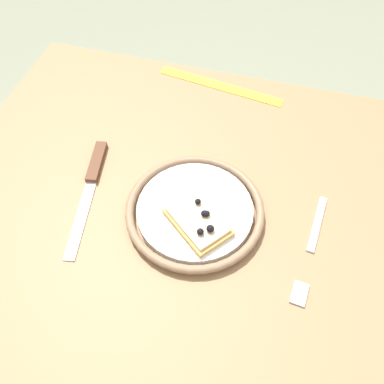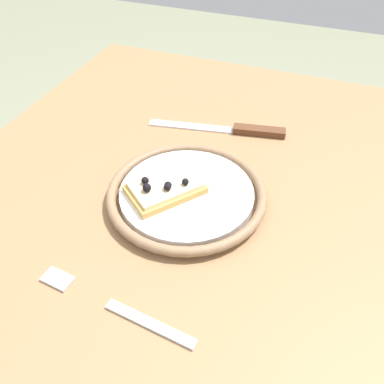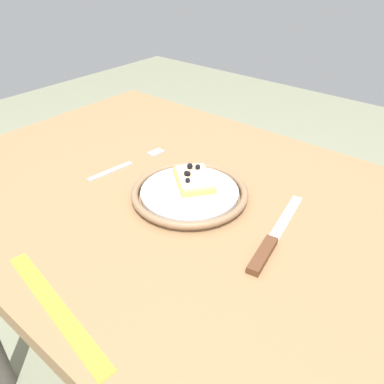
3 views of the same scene
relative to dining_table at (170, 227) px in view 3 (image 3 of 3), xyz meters
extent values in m
cube|color=#936D47|center=(0.00, 0.00, 0.08)|extent=(1.02, 0.75, 0.04)
cylinder|color=#4C4742|center=(-0.45, 0.31, -0.31)|extent=(0.05, 0.05, 0.74)
cylinder|color=white|center=(0.06, 0.00, 0.11)|extent=(0.19, 0.19, 0.02)
torus|color=#8C6B4C|center=(0.06, 0.00, 0.11)|extent=(0.23, 0.23, 0.01)
cube|color=tan|center=(0.04, 0.03, 0.12)|extent=(0.12, 0.12, 0.01)
cube|color=beige|center=(0.04, 0.03, 0.13)|extent=(0.11, 0.10, 0.01)
sphere|color=black|center=(0.04, 0.02, 0.14)|extent=(0.01, 0.01, 0.01)
sphere|color=black|center=(0.05, 0.00, 0.14)|extent=(0.01, 0.01, 0.01)
sphere|color=black|center=(0.03, 0.05, 0.14)|extent=(0.01, 0.01, 0.01)
sphere|color=black|center=(0.03, 0.02, 0.14)|extent=(0.01, 0.01, 0.01)
sphere|color=black|center=(0.02, 0.04, 0.14)|extent=(0.01, 0.01, 0.01)
cube|color=silver|center=(0.23, 0.06, 0.10)|extent=(0.05, 0.15, 0.00)
cube|color=#59331E|center=(0.26, -0.06, 0.11)|extent=(0.04, 0.09, 0.01)
cube|color=#BEBEBE|center=(-0.14, -0.03, 0.10)|extent=(0.02, 0.11, 0.00)
cube|color=#BEBEBE|center=(-0.13, 0.09, 0.10)|extent=(0.03, 0.04, 0.00)
cube|color=yellow|center=(0.09, -0.33, 0.10)|extent=(0.27, 0.06, 0.00)
camera|label=1|loc=(-0.04, 0.35, 0.67)|focal=37.97mm
camera|label=2|loc=(-0.34, -0.16, 0.50)|focal=37.91mm
camera|label=3|loc=(0.47, -0.48, 0.53)|focal=36.41mm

